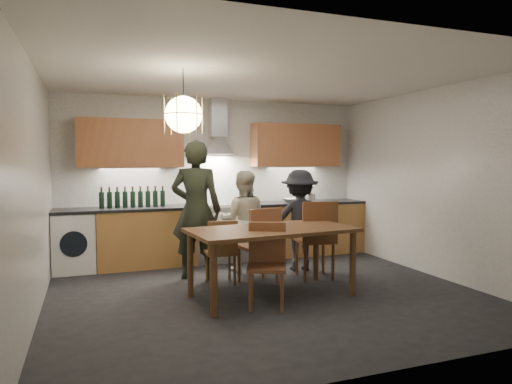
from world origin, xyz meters
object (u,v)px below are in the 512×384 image
object	(u,v)px
mixing_bowl	(291,200)
person_mid	(243,221)
stock_pot	(310,198)
wine_bottles	(133,197)
dining_table	(272,236)
person_right	(300,220)
chair_front	(267,258)
person_left	(196,210)
chair_back_left	(222,248)

from	to	relation	value
mixing_bowl	person_mid	bearing A→B (deg)	-145.39
stock_pot	person_mid	bearing A→B (deg)	-152.03
person_mid	stock_pot	bearing A→B (deg)	-130.35
stock_pot	wine_bottles	world-z (taller)	wine_bottles
person_mid	wine_bottles	size ratio (longest dim) A/B	1.52
person_mid	stock_pot	size ratio (longest dim) A/B	7.96
person_mid	stock_pot	world-z (taller)	person_mid
dining_table	mixing_bowl	bearing A→B (deg)	54.74
mixing_bowl	stock_pot	bearing A→B (deg)	3.07
person_right	stock_pot	xyz separation A→B (m)	(0.69, 1.04, 0.23)
chair_front	mixing_bowl	xyz separation A→B (m)	(1.37, 2.38, 0.41)
dining_table	chair_front	size ratio (longest dim) A/B	2.19
stock_pot	wine_bottles	bearing A→B (deg)	-179.71
dining_table	person_right	distance (m)	1.38
stock_pot	chair_front	bearing A→B (deg)	-126.00
person_mid	wine_bottles	distance (m)	1.70
wine_bottles	person_left	bearing A→B (deg)	-53.16
dining_table	chair_back_left	bearing A→B (deg)	117.15
chair_front	wine_bottles	distance (m)	2.73
person_right	chair_back_left	bearing A→B (deg)	29.93
person_left	stock_pot	size ratio (longest dim) A/B	10.25
chair_back_left	stock_pot	xyz separation A→B (m)	(1.99, 1.44, 0.48)
wine_bottles	stock_pot	bearing A→B (deg)	0.29
person_left	wine_bottles	xyz separation A→B (m)	(-0.74, 0.99, 0.12)
chair_back_left	chair_front	size ratio (longest dim) A/B	0.92
chair_front	chair_back_left	bearing A→B (deg)	127.45
dining_table	person_mid	distance (m)	1.33
person_left	dining_table	bearing A→B (deg)	144.98
chair_back_left	chair_front	bearing A→B (deg)	109.01
dining_table	person_mid	world-z (taller)	person_mid
dining_table	stock_pot	size ratio (longest dim) A/B	10.96
dining_table	mixing_bowl	size ratio (longest dim) A/B	7.78
person_mid	stock_pot	distance (m)	1.69
person_mid	mixing_bowl	bearing A→B (deg)	-123.71
chair_front	person_mid	xyz separation A→B (m)	(0.27, 1.62, 0.20)
dining_table	stock_pot	world-z (taller)	stock_pot
chair_back_left	person_right	distance (m)	1.38
chair_back_left	person_left	world-z (taller)	person_left
dining_table	stock_pot	distance (m)	2.64
mixing_bowl	chair_back_left	bearing A→B (deg)	-138.72
person_right	stock_pot	size ratio (longest dim) A/B	8.03
chair_front	wine_bottles	bearing A→B (deg)	139.94
dining_table	stock_pot	bearing A→B (deg)	47.95
person_mid	person_right	world-z (taller)	person_right
chair_back_left	stock_pot	bearing A→B (deg)	-139.50
person_left	wine_bottles	size ratio (longest dim) A/B	1.95
stock_pot	wine_bottles	xyz separation A→B (m)	(-2.96, -0.01, 0.09)
person_left	person_right	bearing A→B (deg)	-157.16
dining_table	chair_front	distance (m)	0.39
dining_table	person_right	bearing A→B (deg)	45.19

